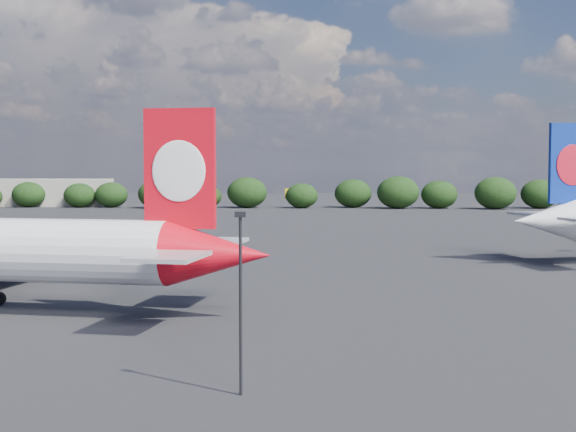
{
  "coord_description": "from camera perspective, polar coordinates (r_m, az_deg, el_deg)",
  "views": [
    {
      "loc": [
        17.89,
        -45.03,
        11.47
      ],
      "look_at": [
        16.0,
        12.0,
        8.0
      ],
      "focal_mm": 50.0,
      "sensor_mm": 36.0,
      "label": 1
    }
  ],
  "objects": [
    {
      "name": "terminal_building",
      "position": [
        251.22,
        -17.38,
        1.62
      ],
      "size": [
        42.0,
        16.0,
        8.0
      ],
      "color": "gray",
      "rests_on": "ground"
    },
    {
      "name": "billboard_yellow",
      "position": [
        227.23,
        0.41,
        1.56
      ],
      "size": [
        5.0,
        0.3,
        5.5
      ],
      "color": "yellow",
      "rests_on": "ground"
    },
    {
      "name": "apron_lamp_post",
      "position": [
        40.29,
        -3.39,
        -5.38
      ],
      "size": [
        0.55,
        0.3,
        9.27
      ],
      "color": "black",
      "rests_on": "ground"
    },
    {
      "name": "highway_sign",
      "position": [
        224.08,
        -7.32,
        1.32
      ],
      "size": [
        6.0,
        0.3,
        4.5
      ],
      "color": "#136125",
      "rests_on": "ground"
    },
    {
      "name": "ground",
      "position": [
        107.16,
        -7.73,
        -2.7
      ],
      "size": [
        500.0,
        500.0,
        0.0
      ],
      "primitive_type": "plane",
      "color": "black",
      "rests_on": "ground"
    },
    {
      "name": "horizon_treeline",
      "position": [
        225.45,
        0.43,
        1.58
      ],
      "size": [
        206.96,
        17.21,
        9.05
      ],
      "color": "black",
      "rests_on": "ground"
    }
  ]
}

